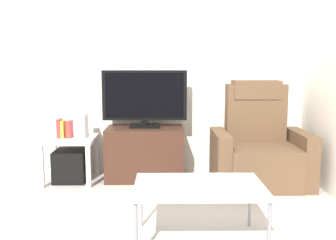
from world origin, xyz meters
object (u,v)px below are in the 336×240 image
television (145,97)px  side_table (70,144)px  cell_phone (203,183)px  tv_stand (145,153)px  book_leftmost (60,128)px  book_middle (63,129)px  book_rightmost (70,129)px  coffee_table (199,189)px  game_console (83,126)px  recliner_armchair (259,148)px  subwoofer_box (71,166)px

television → side_table: (-0.80, -0.10, -0.49)m
side_table → cell_phone: size_ratio=3.60×
tv_stand → book_leftmost: size_ratio=4.15×
book_middle → book_rightmost: book_middle is taller
book_leftmost → tv_stand: bearing=6.4°
book_middle → cell_phone: book_middle is taller
book_middle → coffee_table: (1.31, -1.42, -0.18)m
side_table → game_console: game_console is taller
side_table → book_middle: bearing=-161.7°
book_leftmost → book_rightmost: bearing=0.0°
recliner_armchair → game_console: (-1.87, 0.09, 0.23)m
side_table → subwoofer_box: 0.23m
coffee_table → cell_phone: 0.05m
television → recliner_armchair: size_ratio=0.85×
subwoofer_box → coffee_table: 1.92m
subwoofer_box → cell_phone: cell_phone is taller
book_leftmost → coffee_table: 1.97m
book_middle → book_rightmost: size_ratio=1.01×
television → game_console: (-0.65, -0.09, -0.29)m
book_leftmost → game_console: bearing=7.0°
tv_stand → cell_phone: 1.58m
book_rightmost → tv_stand: bearing=7.3°
tv_stand → side_table: bearing=-174.2°
book_rightmost → book_middle: bearing=180.0°
television → subwoofer_box: size_ratio=2.71×
book_leftmost → cell_phone: 1.97m
side_table → cell_phone: side_table is taller
book_leftmost → coffee_table: book_leftmost is taller
game_console → recliner_armchair: bearing=-2.7°
coffee_table → tv_stand: bearing=106.6°
game_console → tv_stand: bearing=6.2°
book_leftmost → coffee_table: size_ratio=0.22×
game_console → subwoofer_box: bearing=-176.1°
side_table → book_leftmost: book_leftmost is taller
tv_stand → book_leftmost: (-0.90, -0.10, 0.29)m
subwoofer_box → book_leftmost: 0.42m
side_table → game_console: size_ratio=2.20×
cell_phone → subwoofer_box: bearing=129.7°
tv_stand → subwoofer_box: (-0.80, -0.08, -0.12)m
tv_stand → book_rightmost: 0.85m
book_rightmost → cell_phone: (1.28, -1.39, -0.15)m
book_middle → coffee_table: 1.94m
game_console → coffee_table: size_ratio=0.27×
book_middle → game_console: 0.21m
subwoofer_box → book_leftmost: book_leftmost is taller
side_table → coffee_table: (1.25, -1.44, -0.01)m
subwoofer_box → tv_stand: bearing=5.8°
game_console → side_table: bearing=-176.1°
tv_stand → television: television is taller
book_rightmost → side_table: bearing=105.4°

